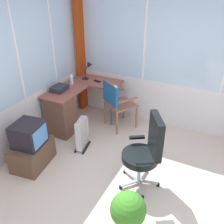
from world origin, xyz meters
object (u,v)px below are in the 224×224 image
(space_heater, at_px, (82,133))
(potted_plant, at_px, (128,211))
(tv_remote, at_px, (97,81))
(paper_tray, at_px, (59,88))
(spray_bottle, at_px, (71,79))
(office_chair, at_px, (147,149))
(tv_on_stand, at_px, (31,147))
(desk, at_px, (64,111))
(desk_lamp, at_px, (89,68))
(wooden_armchair, at_px, (115,99))

(space_heater, distance_m, potted_plant, 1.70)
(tv_remote, relative_size, paper_tray, 0.50)
(paper_tray, distance_m, potted_plant, 2.53)
(spray_bottle, height_order, space_heater, spray_bottle)
(spray_bottle, xyz_separation_m, paper_tray, (-0.35, 0.03, -0.06))
(potted_plant, bearing_deg, office_chair, 5.00)
(tv_on_stand, bearing_deg, tv_remote, -5.27)
(potted_plant, bearing_deg, desk, 53.73)
(office_chair, height_order, tv_on_stand, office_chair)
(space_heater, xyz_separation_m, potted_plant, (-1.09, -1.31, -0.01))
(desk_lamp, xyz_separation_m, tv_on_stand, (-1.87, -0.07, -0.67))
(desk_lamp, relative_size, space_heater, 0.62)
(wooden_armchair, distance_m, potted_plant, 2.21)
(tv_on_stand, relative_size, space_heater, 1.35)
(tv_on_stand, relative_size, potted_plant, 1.49)
(paper_tray, bearing_deg, wooden_armchair, -64.40)
(tv_remote, distance_m, potted_plant, 2.72)
(paper_tray, height_order, tv_on_stand, paper_tray)
(desk, bearing_deg, tv_remote, -20.04)
(tv_remote, xyz_separation_m, space_heater, (-1.05, -0.29, -0.51))
(paper_tray, xyz_separation_m, space_heater, (-0.37, -0.69, -0.54))
(tv_on_stand, bearing_deg, potted_plant, -101.80)
(tv_on_stand, bearing_deg, spray_bottle, 8.17)
(tv_remote, relative_size, office_chair, 0.14)
(tv_remote, bearing_deg, wooden_armchair, -104.85)
(wooden_armchair, relative_size, potted_plant, 1.90)
(desk_lamp, relative_size, wooden_armchair, 0.36)
(desk_lamp, distance_m, office_chair, 2.33)
(desk, bearing_deg, paper_tray, 54.36)
(office_chair, distance_m, space_heater, 1.33)
(desk_lamp, distance_m, space_heater, 1.45)
(paper_tray, height_order, office_chair, office_chair)
(office_chair, xyz_separation_m, space_heater, (0.33, 1.24, -0.33))
(tv_on_stand, bearing_deg, office_chair, -77.02)
(desk_lamp, bearing_deg, desk, 176.94)
(spray_bottle, distance_m, space_heater, 1.15)
(paper_tray, distance_m, office_chair, 2.06)
(office_chair, height_order, space_heater, office_chair)
(spray_bottle, relative_size, potted_plant, 0.43)
(desk_lamp, xyz_separation_m, paper_tray, (-0.77, 0.16, -0.18))
(tv_on_stand, bearing_deg, desk, 6.51)
(paper_tray, distance_m, wooden_armchair, 1.03)
(wooden_armchair, bearing_deg, tv_on_stand, 156.19)
(spray_bottle, relative_size, space_heater, 0.39)
(desk_lamp, xyz_separation_m, wooden_armchair, (-0.34, -0.74, -0.39))
(desk, bearing_deg, desk_lamp, -3.06)
(space_heater, bearing_deg, wooden_armchair, -15.42)
(office_chair, relative_size, space_heater, 1.96)
(desk, bearing_deg, spray_bottle, 11.96)
(desk, height_order, tv_on_stand, desk)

